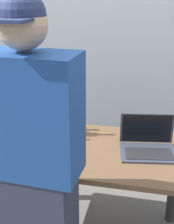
{
  "coord_description": "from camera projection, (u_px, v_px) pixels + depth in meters",
  "views": [
    {
      "loc": [
        0.46,
        -1.76,
        1.69
      ],
      "look_at": [
        0.07,
        0.0,
        0.98
      ],
      "focal_mm": 49.76,
      "sensor_mm": 36.0,
      "label": 1
    }
  ],
  "objects": [
    {
      "name": "desk",
      "position": [
        76.0,
        162.0,
        2.09
      ],
      "size": [
        1.47,
        0.73,
        0.73
      ],
      "color": "brown",
      "rests_on": "ground"
    },
    {
      "name": "laptop",
      "position": [
        148.0,
        144.0,
        1.98
      ],
      "size": [
        0.39,
        0.33,
        0.22
      ],
      "color": "#383D4C",
      "rests_on": "desk"
    },
    {
      "name": "beer_bottle_dark",
      "position": [
        39.0,
        117.0,
        2.2
      ],
      "size": [
        0.07,
        0.07,
        0.32
      ],
      "color": "brown",
      "rests_on": "desk"
    },
    {
      "name": "beer_bottle_green",
      "position": [
        67.0,
        120.0,
        2.17
      ],
      "size": [
        0.07,
        0.07,
        0.3
      ],
      "color": "#1E5123",
      "rests_on": "desk"
    },
    {
      "name": "beer_bottle_amber",
      "position": [
        40.0,
        125.0,
        2.1
      ],
      "size": [
        0.06,
        0.06,
        0.3
      ],
      "color": "#472B14",
      "rests_on": "desk"
    },
    {
      "name": "beer_bottle_brown",
      "position": [
        49.0,
        114.0,
        2.25
      ],
      "size": [
        0.07,
        0.07,
        0.32
      ],
      "color": "#333333",
      "rests_on": "desk"
    },
    {
      "name": "person_figure",
      "position": [
        33.0,
        177.0,
        1.49
      ],
      "size": [
        0.47,
        0.31,
        1.7
      ],
      "color": "#2D3347",
      "rests_on": "ground"
    },
    {
      "name": "back_wall",
      "position": [
        98.0,
        42.0,
        2.53
      ],
      "size": [
        6.0,
        0.1,
        2.6
      ],
      "primitive_type": "cube",
      "color": "#99A3AD",
      "rests_on": "ground"
    }
  ]
}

